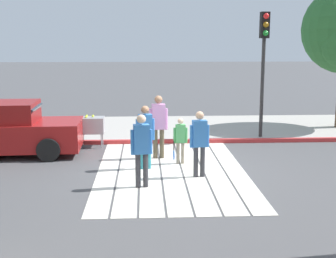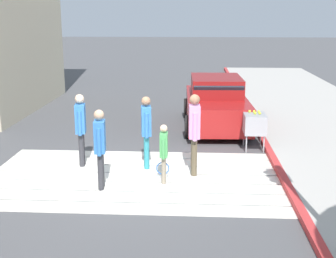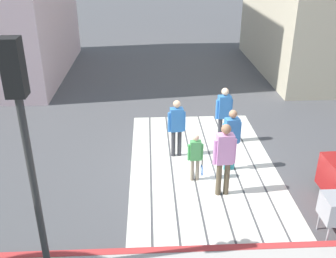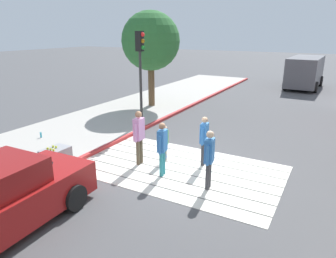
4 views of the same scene
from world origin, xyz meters
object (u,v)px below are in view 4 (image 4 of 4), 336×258
(pedestrian_adult_lead, at_px, (204,137))
(pedestrian_adult_side, at_px, (162,145))
(van_down_street, at_px, (305,71))
(tennis_ball_cart, at_px, (56,157))
(water_bottle, at_px, (41,135))
(traffic_light_corner, at_px, (140,60))
(pedestrian_child_with_racket, at_px, (165,142))
(street_tree, at_px, (152,43))
(pedestrian_adult_trailing, at_px, (139,134))
(pedestrian_teen_behind, at_px, (209,156))

(pedestrian_adult_lead, distance_m, pedestrian_adult_side, 1.54)
(van_down_street, bearing_deg, tennis_ball_cart, -102.96)
(tennis_ball_cart, xyz_separation_m, water_bottle, (-3.22, 2.05, -0.47))
(traffic_light_corner, bearing_deg, pedestrian_child_with_racket, -45.80)
(street_tree, bearing_deg, van_down_street, 58.57)
(traffic_light_corner, bearing_deg, pedestrian_adult_trailing, -57.48)
(pedestrian_adult_trailing, relative_size, pedestrian_child_with_racket, 1.42)
(pedestrian_adult_lead, relative_size, pedestrian_adult_side, 0.98)
(street_tree, bearing_deg, traffic_light_corner, -65.93)
(pedestrian_adult_lead, bearing_deg, van_down_street, 86.09)
(traffic_light_corner, bearing_deg, street_tree, 114.07)
(street_tree, distance_m, pedestrian_adult_lead, 8.63)
(van_down_street, bearing_deg, pedestrian_adult_lead, -93.91)
(traffic_light_corner, distance_m, street_tree, 3.74)
(pedestrian_adult_side, bearing_deg, van_down_street, 83.91)
(street_tree, bearing_deg, pedestrian_adult_side, -56.33)
(water_bottle, distance_m, pedestrian_adult_side, 5.94)
(pedestrian_adult_side, bearing_deg, street_tree, 123.67)
(pedestrian_child_with_racket, bearing_deg, pedestrian_adult_side, -63.96)
(traffic_light_corner, distance_m, pedestrian_teen_behind, 6.63)
(van_down_street, distance_m, pedestrian_adult_side, 18.54)
(pedestrian_adult_lead, bearing_deg, traffic_light_corner, 148.02)
(tennis_ball_cart, bearing_deg, pedestrian_adult_trailing, 52.90)
(traffic_light_corner, bearing_deg, pedestrian_adult_lead, -31.98)
(tennis_ball_cart, bearing_deg, street_tree, 103.68)
(pedestrian_adult_lead, distance_m, pedestrian_teen_behind, 1.59)
(street_tree, bearing_deg, pedestrian_adult_trailing, -61.44)
(pedestrian_teen_behind, bearing_deg, pedestrian_adult_trailing, 169.90)
(traffic_light_corner, height_order, water_bottle, traffic_light_corner)
(water_bottle, height_order, pedestrian_adult_side, pedestrian_adult_side)
(pedestrian_adult_side, bearing_deg, pedestrian_adult_lead, 58.95)
(street_tree, height_order, water_bottle, street_tree)
(water_bottle, distance_m, pedestrian_adult_lead, 6.79)
(water_bottle, relative_size, pedestrian_teen_behind, 0.13)
(pedestrian_teen_behind, relative_size, pedestrian_child_with_racket, 1.34)
(street_tree, bearing_deg, pedestrian_child_with_racket, -55.29)
(street_tree, distance_m, pedestrian_adult_side, 9.14)
(van_down_street, height_order, tennis_ball_cart, van_down_street)
(tennis_ball_cart, height_order, pedestrian_teen_behind, pedestrian_teen_behind)
(street_tree, height_order, pedestrian_teen_behind, street_tree)
(van_down_street, xyz_separation_m, pedestrian_adult_side, (-1.97, -18.43, -0.30))
(traffic_light_corner, xyz_separation_m, pedestrian_adult_lead, (4.14, -2.59, -2.08))
(pedestrian_adult_lead, xyz_separation_m, pedestrian_teen_behind, (0.74, -1.41, 0.03))
(pedestrian_adult_trailing, bearing_deg, street_tree, 118.56)
(traffic_light_corner, height_order, pedestrian_child_with_racket, traffic_light_corner)
(pedestrian_adult_trailing, bearing_deg, water_bottle, -179.67)
(traffic_light_corner, xyz_separation_m, pedestrian_adult_side, (3.34, -3.91, -2.06))
(water_bottle, relative_size, pedestrian_adult_trailing, 0.12)
(traffic_light_corner, height_order, pedestrian_adult_trailing, traffic_light_corner)
(traffic_light_corner, bearing_deg, pedestrian_teen_behind, -39.32)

